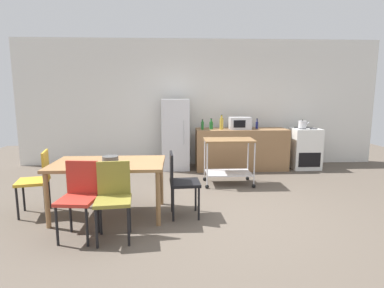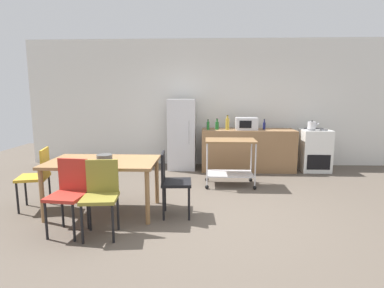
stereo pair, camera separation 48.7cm
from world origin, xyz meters
name	(u,v)px [view 2 (the right image)]	position (x,y,z in m)	size (l,w,h in m)	color
ground_plane	(207,214)	(0.00, 0.00, 0.00)	(12.00, 12.00, 0.00)	brown
back_wall	(207,103)	(0.00, 3.20, 1.45)	(8.40, 0.12, 2.90)	silver
kitchen_counter	(247,150)	(0.90, 2.60, 0.45)	(2.00, 0.64, 0.90)	olive
dining_table	(103,166)	(-1.45, 0.03, 0.67)	(1.50, 0.90, 0.75)	olive
chair_mustard	(37,174)	(-2.46, 0.12, 0.52)	(0.48, 0.48, 0.89)	gold
chair_black	(172,179)	(-0.48, -0.06, 0.52)	(0.43, 0.43, 0.89)	black
chair_olive	(101,193)	(-1.25, -0.68, 0.52)	(0.44, 0.44, 0.89)	olive
chair_red	(69,191)	(-1.66, -0.63, 0.52)	(0.44, 0.44, 0.89)	#B72D23
stove_oven	(314,150)	(2.35, 2.62, 0.45)	(0.60, 0.61, 0.92)	white
refrigerator	(182,134)	(-0.55, 2.70, 0.78)	(0.60, 0.63, 1.55)	silver
kitchen_cart	(230,155)	(0.43, 1.41, 0.57)	(0.91, 0.57, 0.85)	brown
bottle_hot_sauce	(208,125)	(0.03, 2.52, 0.99)	(0.06, 0.06, 0.22)	#1E6628
bottle_olive_oil	(217,125)	(0.22, 2.55, 0.99)	(0.08, 0.08, 0.24)	#1E6628
bottle_sesame_oil	(227,124)	(0.44, 2.52, 1.03)	(0.08, 0.08, 0.32)	gold
microwave	(246,124)	(0.85, 2.57, 1.03)	(0.46, 0.35, 0.26)	silver
bottle_wine	(264,125)	(1.25, 2.63, 0.99)	(0.06, 0.06, 0.23)	navy
fruit_bowl	(104,158)	(-1.42, 0.01, 0.79)	(0.21, 0.21, 0.09)	#4C4C4C
kettle	(312,125)	(2.23, 2.52, 1.00)	(0.24, 0.17, 0.19)	silver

